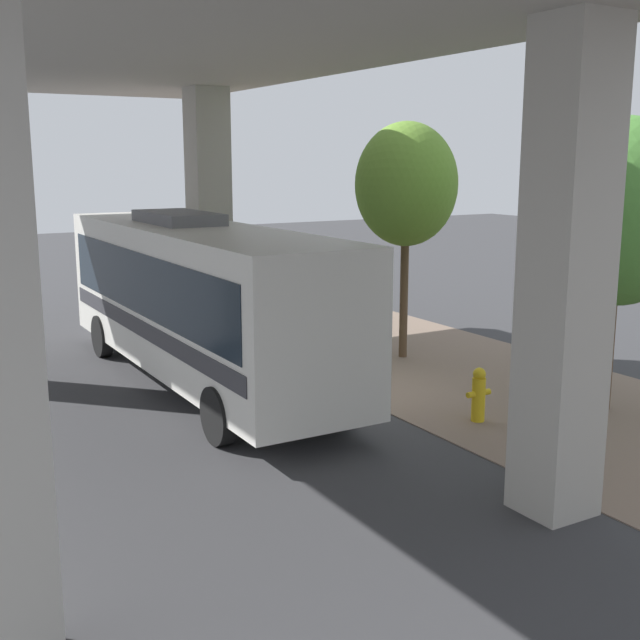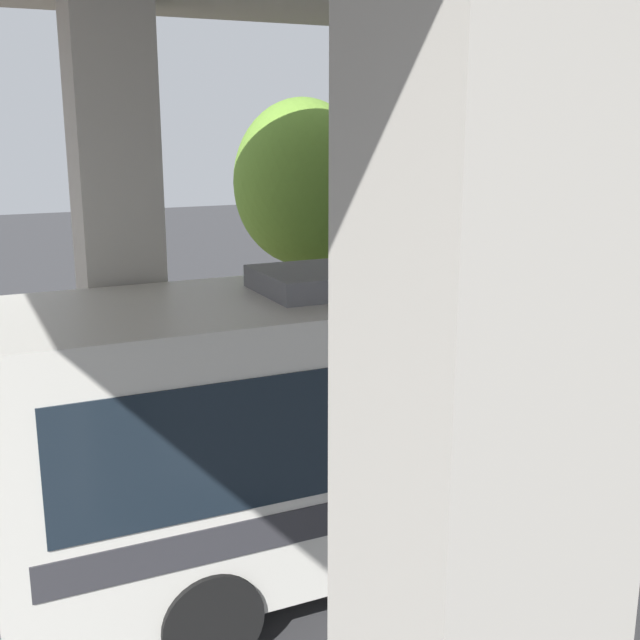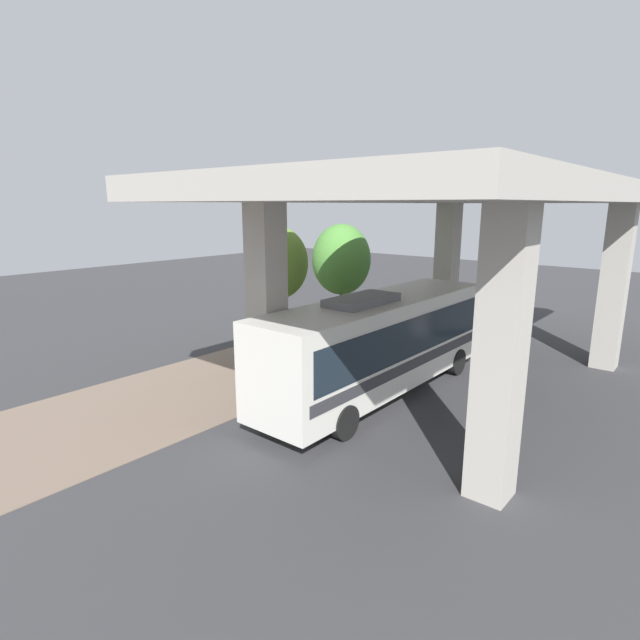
{
  "view_description": "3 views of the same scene",
  "coord_description": "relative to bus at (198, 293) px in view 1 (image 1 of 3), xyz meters",
  "views": [
    {
      "loc": [
        8.34,
        13.07,
        4.68
      ],
      "look_at": [
        -0.62,
        -2.26,
        1.1
      ],
      "focal_mm": 45.0,
      "sensor_mm": 36.0,
      "label": 1
    },
    {
      "loc": [
        9.91,
        -7.73,
        5.07
      ],
      "look_at": [
        -1.11,
        -2.53,
        2.09
      ],
      "focal_mm": 45.0,
      "sensor_mm": 36.0,
      "label": 2
    },
    {
      "loc": [
        11.03,
        -16.0,
        6.35
      ],
      "look_at": [
        -1.01,
        -1.63,
        1.99
      ],
      "focal_mm": 28.0,
      "sensor_mm": 36.0,
      "label": 3
    }
  ],
  "objects": [
    {
      "name": "fire_hydrant",
      "position": [
        -3.36,
        4.95,
        -1.42
      ],
      "size": [
        0.51,
        0.24,
        1.01
      ],
      "color": "gold",
      "rests_on": "ground"
    },
    {
      "name": "street_tree_far",
      "position": [
        -5.96,
        5.63,
        1.8
      ],
      "size": [
        2.85,
        2.85,
        5.44
      ],
      "color": "brown",
      "rests_on": "ground"
    },
    {
      "name": "bus",
      "position": [
        0.0,
        0.0,
        0.0
      ],
      "size": [
        2.57,
        10.45,
        3.56
      ],
      "color": "silver",
      "rests_on": "ground"
    },
    {
      "name": "planter_middle",
      "position": [
        -2.74,
        -2.47,
        -1.0
      ],
      "size": [
        1.38,
        1.38,
        1.84
      ],
      "color": "#ADA89E",
      "rests_on": "ground"
    },
    {
      "name": "sidewalk_strip",
      "position": [
        -5.23,
        2.41,
        -1.92
      ],
      "size": [
        6.0,
        40.0,
        0.02
      ],
      "color": "#7A6656",
      "rests_on": "ground"
    },
    {
      "name": "planter_front",
      "position": [
        -3.04,
        0.8,
        -1.12
      ],
      "size": [
        1.16,
        1.16,
        1.61
      ],
      "color": "#ADA89E",
      "rests_on": "ground"
    },
    {
      "name": "ground_plane",
      "position": [
        -2.23,
        2.41,
        -1.93
      ],
      "size": [
        80.0,
        80.0,
        0.0
      ],
      "primitive_type": "plane",
      "color": "#38383A",
      "rests_on": "ground"
    },
    {
      "name": "overpass",
      "position": [
        1.77,
        2.41,
        4.23
      ],
      "size": [
        9.4,
        19.79,
        7.0
      ],
      "color": "#ADA89E",
      "rests_on": "ground"
    },
    {
      "name": "street_tree_near",
      "position": [
        -5.04,
        0.35,
        2.16
      ],
      "size": [
        2.37,
        2.37,
        5.53
      ],
      "color": "brown",
      "rests_on": "ground"
    }
  ]
}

